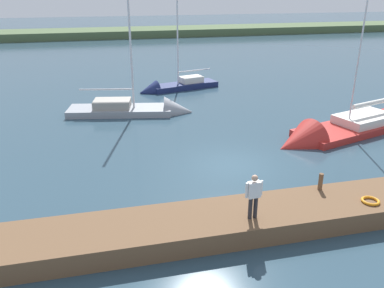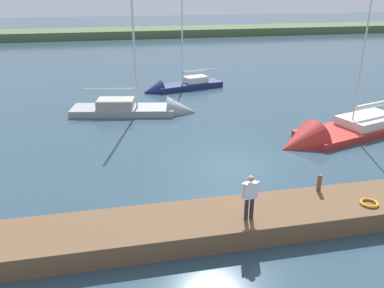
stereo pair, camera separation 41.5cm
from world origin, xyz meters
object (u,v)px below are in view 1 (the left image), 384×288
life_ring_buoy (370,201)px  sailboat_mid_channel (143,111)px  person_on_dock (254,194)px  sailboat_outer_mooring (173,88)px  mooring_post_near (321,182)px  sailboat_near_dock (334,135)px

life_ring_buoy → sailboat_mid_channel: size_ratio=0.07×
life_ring_buoy → person_on_dock: size_ratio=0.41×
sailboat_mid_channel → person_on_dock: (-2.00, 15.03, 1.50)m
life_ring_buoy → sailboat_mid_channel: (6.60, -15.04, -0.63)m
sailboat_outer_mooring → sailboat_mid_channel: bearing=46.9°
person_on_dock → sailboat_mid_channel: bearing=-177.5°
mooring_post_near → life_ring_buoy: 1.87m
sailboat_mid_channel → sailboat_near_dock: sailboat_near_dock is taller
mooring_post_near → life_ring_buoy: mooring_post_near is taller
sailboat_outer_mooring → sailboat_near_dock: (-7.06, 12.81, -0.08)m
sailboat_outer_mooring → sailboat_near_dock: 14.62m
sailboat_mid_channel → person_on_dock: sailboat_mid_channel is taller
sailboat_outer_mooring → sailboat_near_dock: size_ratio=0.78×
mooring_post_near → sailboat_near_dock: bearing=-125.8°
sailboat_near_dock → mooring_post_near: bearing=37.5°
mooring_post_near → sailboat_mid_channel: size_ratio=0.07×
sailboat_mid_channel → life_ring_buoy: bearing=-55.7°
sailboat_mid_channel → sailboat_near_dock: (-10.25, 6.87, -0.07)m
sailboat_mid_channel → person_on_dock: 15.23m
sailboat_mid_channel → sailboat_near_dock: size_ratio=0.90×
mooring_post_near → sailboat_outer_mooring: 19.79m
sailboat_near_dock → sailboat_mid_channel: bearing=-50.5°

